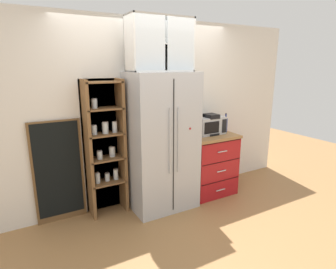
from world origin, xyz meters
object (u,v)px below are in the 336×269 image
refrigerator (162,142)px  chalkboard_menu (58,172)px  microwave (208,125)px  bottle_cobalt (226,124)px  coffee_maker (210,124)px  mug_charcoal (191,133)px

refrigerator → chalkboard_menu: bearing=167.3°
refrigerator → chalkboard_menu: size_ratio=1.43×
microwave → bottle_cobalt: size_ratio=1.51×
coffee_maker → bottle_cobalt: size_ratio=1.06×
refrigerator → bottle_cobalt: bearing=1.4°
mug_charcoal → bottle_cobalt: bearing=-4.8°
microwave → chalkboard_menu: chalkboard_menu is taller
bottle_cobalt → chalkboard_menu: bearing=173.8°
bottle_cobalt → microwave: bearing=171.6°
chalkboard_menu → refrigerator: bearing=-12.7°
microwave → coffee_maker: coffee_maker is taller
mug_charcoal → refrigerator: bearing=-171.7°
chalkboard_menu → microwave: bearing=-5.9°
refrigerator → chalkboard_menu: 1.36m
refrigerator → bottle_cobalt: size_ratio=6.36×
coffee_maker → chalkboard_menu: 2.19m
coffee_maker → chalkboard_menu: size_ratio=0.24×
coffee_maker → bottle_cobalt: bearing=-0.4°
mug_charcoal → bottle_cobalt: (0.60, -0.05, 0.08)m
mug_charcoal → microwave: bearing=-1.2°
refrigerator → bottle_cobalt: refrigerator is taller
coffee_maker → mug_charcoal: 0.33m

